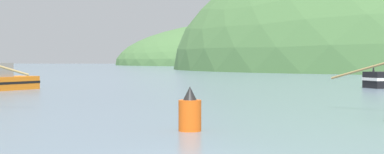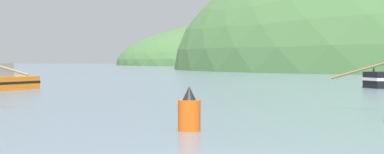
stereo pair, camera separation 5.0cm
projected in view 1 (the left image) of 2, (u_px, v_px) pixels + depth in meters
hill_far_right at (272, 65)px, 251.02m from camera, size 138.14×110.51×39.73m
channel_buoy at (190, 112)px, 20.83m from camera, size 0.83×0.83×1.62m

